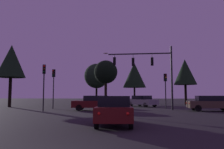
% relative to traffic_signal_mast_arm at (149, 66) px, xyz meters
% --- Properties ---
extents(ground_plane, '(168.00, 168.00, 0.00)m').
position_rel_traffic_signal_mast_arm_xyz_m(ground_plane, '(-4.56, 4.90, -4.78)').
color(ground_plane, black).
rests_on(ground_plane, ground).
extents(traffic_signal_mast_arm, '(7.62, 0.77, 6.94)m').
position_rel_traffic_signal_mast_arm_xyz_m(traffic_signal_mast_arm, '(0.00, 0.00, 0.00)').
color(traffic_signal_mast_arm, '#232326').
rests_on(traffic_signal_mast_arm, ground).
extents(traffic_light_corner_left, '(0.37, 0.39, 4.11)m').
position_rel_traffic_signal_mast_arm_xyz_m(traffic_light_corner_left, '(2.18, 2.07, -1.86)').
color(traffic_light_corner_left, '#232326').
rests_on(traffic_light_corner_left, ground).
extents(traffic_light_corner_right, '(0.37, 0.39, 4.61)m').
position_rel_traffic_signal_mast_arm_xyz_m(traffic_light_corner_right, '(-11.02, 1.29, -1.52)').
color(traffic_light_corner_right, '#232326').
rests_on(traffic_light_corner_right, ground).
extents(traffic_light_median, '(0.36, 0.38, 4.56)m').
position_rel_traffic_signal_mast_arm_xyz_m(traffic_light_median, '(-10.55, -3.31, -1.56)').
color(traffic_light_median, '#232326').
rests_on(traffic_light_median, ground).
extents(car_nearside_lane, '(1.85, 4.23, 1.52)m').
position_rel_traffic_signal_mast_arm_xyz_m(car_nearside_lane, '(-3.28, -13.16, -3.98)').
color(car_nearside_lane, '#4C0F0F').
rests_on(car_nearside_lane, ground).
extents(car_crossing_left, '(4.55, 2.04, 1.52)m').
position_rel_traffic_signal_mast_arm_xyz_m(car_crossing_left, '(5.80, -2.00, -3.98)').
color(car_crossing_left, '#473828').
rests_on(car_crossing_left, ground).
extents(car_crossing_right, '(4.67, 2.00, 1.52)m').
position_rel_traffic_signal_mast_arm_xyz_m(car_crossing_right, '(-5.74, -1.61, -3.98)').
color(car_crossing_right, '#4C0F0F').
rests_on(car_crossing_right, ground).
extents(car_far_lane, '(3.97, 4.87, 1.52)m').
position_rel_traffic_signal_mast_arm_xyz_m(car_far_lane, '(-6.28, 5.09, -3.98)').
color(car_far_lane, '#4C0F0F').
rests_on(car_far_lane, ground).
extents(car_parked_lot, '(4.20, 4.53, 1.52)m').
position_rel_traffic_signal_mast_arm_xyz_m(car_parked_lot, '(-0.21, 6.56, -3.98)').
color(car_parked_lot, gray).
rests_on(car_parked_lot, ground).
extents(tree_behind_sign, '(4.40, 4.40, 7.86)m').
position_rel_traffic_signal_mast_arm_xyz_m(tree_behind_sign, '(-0.68, 18.58, 0.66)').
color(tree_behind_sign, black).
rests_on(tree_behind_sign, ground).
extents(tree_left_far, '(5.04, 5.04, 8.02)m').
position_rel_traffic_signal_mast_arm_xyz_m(tree_left_far, '(-8.25, 21.08, 0.71)').
color(tree_left_far, black).
rests_on(tree_left_far, ground).
extents(tree_center_horizon, '(3.72, 3.72, 7.55)m').
position_rel_traffic_signal_mast_arm_xyz_m(tree_center_horizon, '(7.44, 13.05, 0.62)').
color(tree_center_horizon, black).
rests_on(tree_center_horizon, ground).
extents(tree_right_cluster, '(3.86, 3.86, 7.32)m').
position_rel_traffic_signal_mast_arm_xyz_m(tree_right_cluster, '(-5.69, 12.20, 0.57)').
color(tree_right_cluster, black).
rests_on(tree_right_cluster, ground).
extents(tree_lot_edge, '(3.82, 3.82, 8.38)m').
position_rel_traffic_signal_mast_arm_xyz_m(tree_lot_edge, '(-17.92, 4.66, 1.35)').
color(tree_lot_edge, black).
rests_on(tree_lot_edge, ground).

